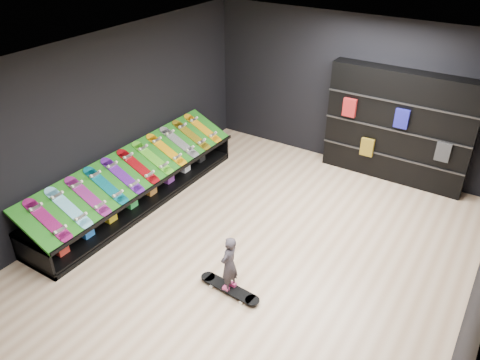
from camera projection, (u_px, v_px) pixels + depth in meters
The scene contains 21 objects.
floor at pixel (260, 248), 7.41m from camera, with size 6.00×7.00×0.01m, color beige.
ceiling at pixel (265, 61), 5.87m from camera, with size 6.00×7.00×0.01m, color white.
wall_back at pixel (352, 93), 9.18m from camera, with size 6.00×0.02×3.00m, color black.
wall_front at pixel (62, 328), 4.10m from camera, with size 6.00×0.02×3.00m, color black.
wall_left at pixel (111, 120), 8.02m from camera, with size 0.02×7.00×3.00m, color black.
display_rack at pixel (139, 189), 8.46m from camera, with size 0.90×4.50×0.50m, color black, non-canonical shape.
turf_ramp at pixel (138, 168), 8.20m from camera, with size 1.00×4.50×0.04m, color #155D0E.
back_shelving at pixel (398, 127), 8.78m from camera, with size 2.71×0.32×2.16m, color black.
floor_skateboard at pixel (230, 290), 6.55m from camera, with size 0.98×0.22×0.09m, color black, non-canonical shape.
child at pixel (229, 273), 6.39m from camera, with size 0.20×0.14×0.52m, color black.
display_board_0 at pixel (48, 220), 6.80m from camera, with size 0.98×0.22×0.09m, color #E5198C, non-canonical shape.
display_board_1 at pixel (68, 208), 7.08m from camera, with size 0.98×0.22×0.09m, color #0CB2E5, non-canonical shape.
display_board_2 at pixel (88, 196), 7.35m from camera, with size 0.98×0.22×0.09m, color #2626BF, non-canonical shape.
display_board_3 at pixel (106, 186), 7.63m from camera, with size 0.98×0.22×0.09m, color #0C8C99, non-canonical shape.
display_board_4 at pixel (123, 176), 7.90m from camera, with size 0.98×0.22×0.09m, color purple, non-canonical shape.
display_board_5 at pixel (138, 167), 8.18m from camera, with size 0.98×0.22×0.09m, color red, non-canonical shape.
display_board_6 at pixel (153, 158), 8.45m from camera, with size 0.98×0.22×0.09m, color green, non-canonical shape.
display_board_7 at pixel (166, 150), 8.73m from camera, with size 0.98×0.22×0.09m, color yellow, non-canonical shape.
display_board_8 at pixel (179, 142), 9.00m from camera, with size 0.98×0.22×0.09m, color black, non-canonical shape.
display_board_9 at pixel (191, 135), 9.28m from camera, with size 0.98×0.22×0.09m, color yellow, non-canonical shape.
display_board_10 at pixel (203, 128), 9.55m from camera, with size 0.98×0.22×0.09m, color orange, non-canonical shape.
Camera 1 is at (2.86, -5.07, 4.72)m, focal length 35.00 mm.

